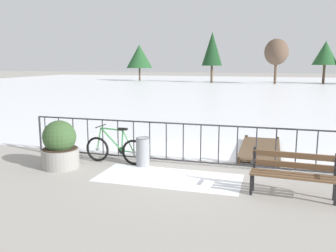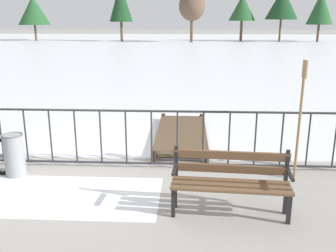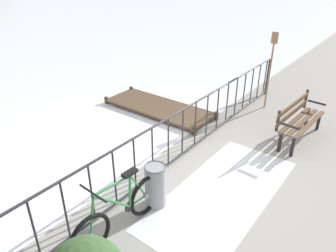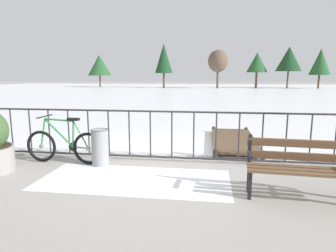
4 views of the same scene
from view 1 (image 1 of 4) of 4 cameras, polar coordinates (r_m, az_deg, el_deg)
ground_plane at (r=9.19m, az=3.83°, el=-6.18°), size 160.00×160.00×0.00m
frozen_pond at (r=37.14m, az=13.51°, el=5.99°), size 80.00×56.00×0.03m
snow_patch at (r=8.14m, az=0.08°, el=-8.31°), size 3.27×1.43×0.01m
railing_fence at (r=9.04m, az=3.87°, el=-2.78°), size 9.06×0.06×1.07m
bicycle_near_railing at (r=9.29m, az=-8.46°, el=-3.73°), size 1.71×0.52×0.97m
park_bench at (r=7.37m, az=19.47°, el=-6.78°), size 1.63×0.59×0.89m
planter_with_shrub at (r=9.19m, az=-17.00°, el=-3.07°), size 0.92×0.92×1.18m
trash_bin at (r=8.98m, az=-4.07°, el=-4.10°), size 0.35×0.35×0.73m
wooden_dock at (r=10.64m, az=14.59°, el=-3.54°), size 1.10×2.98×0.20m
tree_far_west at (r=45.66m, az=7.12°, el=12.19°), size 2.55×2.55×6.30m
tree_centre at (r=49.70m, az=-4.63°, el=11.10°), size 3.57×3.57×4.94m
tree_east_mid at (r=44.13m, az=17.04°, el=11.29°), size 2.76×2.76×5.28m
tree_extra at (r=46.77m, az=23.98°, el=10.66°), size 2.94×2.94×5.06m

